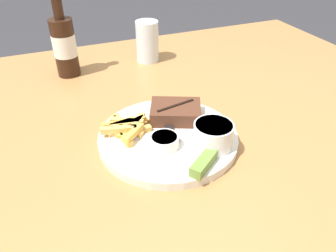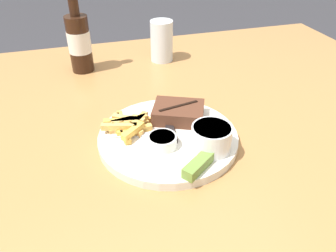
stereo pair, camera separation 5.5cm
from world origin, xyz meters
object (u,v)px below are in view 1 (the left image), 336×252
Objects in this scene: coleslaw_cup at (213,134)px; pickle_spear at (205,161)px; dinner_plate at (168,138)px; dipping_sauce_cup at (164,141)px; knife_utensil at (167,124)px; beer_bottle at (64,44)px; fork_utensil at (132,137)px; steak_portion at (176,112)px; drinking_glass at (147,42)px.

pickle_spear is (-0.04, -0.05, -0.02)m from coleslaw_cup.
pickle_spear is at bearing -77.89° from dinner_plate.
dipping_sauce_cup reaches higher than knife_utensil.
beer_bottle reaches higher than coleslaw_cup.
beer_bottle reaches higher than fork_utensil.
steak_portion is 1.68× the size of pickle_spear.
fork_utensil is at bearing 168.40° from dinner_plate.
fork_utensil is 0.53× the size of beer_bottle.
dinner_plate is at bearing -103.70° from drinking_glass.
fork_utensil is at bearing 136.00° from dipping_sauce_cup.
fork_utensil is 0.39m from beer_bottle.
knife_utensil is 0.40m from beer_bottle.
steak_portion is 1.08× the size of drinking_glass.
drinking_glass is (0.17, 0.39, 0.04)m from fork_utensil.
dinner_plate is 0.42m from drinking_glass.
pickle_spear is 0.58× the size of fork_utensil.
coleslaw_cup is 0.51m from beer_bottle.
drinking_glass is (0.09, 0.37, 0.04)m from knife_utensil.
coleslaw_cup is at bearing -21.20° from dipping_sauce_cup.
drinking_glass reaches higher than pickle_spear.
beer_bottle reaches higher than dipping_sauce_cup.
dinner_plate is 3.73× the size of coleslaw_cup.
dipping_sauce_cup reaches higher than pickle_spear.
dipping_sauce_cup is at bearing 161.51° from knife_utensil.
dipping_sauce_cup is 0.22× the size of beer_bottle.
pickle_spear is 0.16m from fork_utensil.
beer_bottle is (-0.07, 0.38, 0.07)m from fork_utensil.
pickle_spear is 0.46× the size of knife_utensil.
knife_utensil is at bearing 64.41° from dipping_sauce_cup.
pickle_spear is at bearing -167.27° from knife_utensil.
pickle_spear reaches higher than knife_utensil.
drinking_glass is at bearing 76.30° from dinner_plate.
beer_bottle reaches higher than pickle_spear.
pickle_spear is at bearing -72.23° from beer_bottle.
dipping_sauce_cup is at bearing 158.80° from coleslaw_cup.
coleslaw_cup is 0.98× the size of pickle_spear.
coleslaw_cup reaches higher than steak_portion.
steak_portion reaches higher than knife_utensil.
coleslaw_cup reaches higher than fork_utensil.
knife_utensil is 0.39m from drinking_glass.
dipping_sauce_cup reaches higher than dinner_plate.
drinking_glass is at bearing -6.26° from knife_utensil.
dipping_sauce_cup is (-0.02, -0.03, 0.02)m from dinner_plate.
pickle_spear is at bearing -131.01° from coleslaw_cup.
dinner_plate is 0.07m from fork_utensil.
fork_utensil is (-0.05, 0.05, -0.01)m from dipping_sauce_cup.
fork_utensil is at bearing -80.00° from beer_bottle.
pickle_spear is 0.54m from beer_bottle.
steak_portion is 0.10m from dipping_sauce_cup.
drinking_glass reaches higher than knife_utensil.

